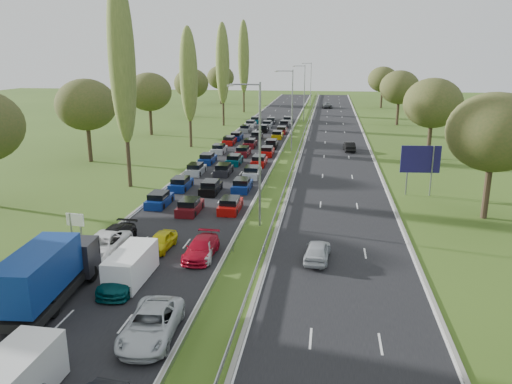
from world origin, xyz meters
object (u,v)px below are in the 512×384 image
at_px(blue_lorry, 49,274).
at_px(info_sign, 75,222).
at_px(near_car_3, 114,237).
at_px(white_van_rear, 133,264).
at_px(white_van_front, 12,382).
at_px(near_car_2, 102,246).
at_px(direction_sign, 420,161).

height_order(blue_lorry, info_sign, blue_lorry).
xyz_separation_m(near_car_3, info_sign, (-3.60, 1.01, 0.64)).
xyz_separation_m(near_car_3, white_van_rear, (3.61, -5.27, 0.30)).
height_order(white_van_front, info_sign, white_van_front).
bearing_deg(white_van_rear, near_car_3, 124.32).
relative_size(near_car_2, info_sign, 2.71).
bearing_deg(near_car_2, blue_lorry, -88.16).
height_order(info_sign, direction_sign, direction_sign).
xyz_separation_m(blue_lorry, white_van_rear, (3.48, 3.89, -0.85)).
bearing_deg(white_van_rear, info_sign, 138.88).
xyz_separation_m(white_van_front, info_sign, (-6.98, 18.69, 0.23)).
bearing_deg(info_sign, direction_sign, 30.72).
bearing_deg(near_car_3, white_van_rear, -52.11).
height_order(near_car_2, info_sign, info_sign).
bearing_deg(white_van_rear, near_car_2, 138.25).
xyz_separation_m(near_car_3, direction_sign, (25.20, 18.12, 2.84)).
distance_m(blue_lorry, white_van_front, 9.14).
bearing_deg(blue_lorry, near_car_3, 85.90).
relative_size(near_car_3, blue_lorry, 0.58).
height_order(near_car_3, white_van_rear, white_van_rear).
bearing_deg(info_sign, near_car_2, -40.43).
xyz_separation_m(white_van_front, direction_sign, (21.82, 35.80, 2.43)).
bearing_deg(near_car_2, direction_sign, 39.44).
relative_size(blue_lorry, direction_sign, 1.64).
bearing_deg(direction_sign, blue_lorry, -132.58).
bearing_deg(white_van_rear, direction_sign, 47.24).
bearing_deg(near_car_2, white_van_front, -77.00).
bearing_deg(near_car_3, near_car_2, -86.68).
relative_size(near_car_2, white_van_front, 1.03).
distance_m(near_car_2, blue_lorry, 7.19).
distance_m(white_van_front, white_van_rear, 12.41).
bearing_deg(white_van_front, info_sign, 111.49).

